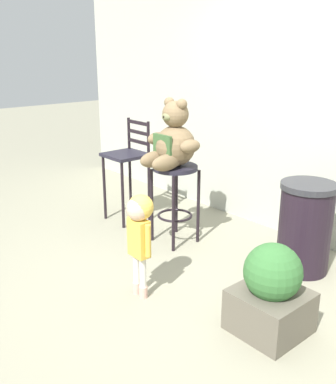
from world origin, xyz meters
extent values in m
plane|color=gray|center=(0.00, 0.00, 0.00)|extent=(24.00, 24.00, 0.00)
cube|color=#AEB0A1|center=(0.00, 1.77, 1.95)|extent=(7.38, 0.30, 3.91)
cylinder|color=#201E2B|center=(-0.74, 0.61, 0.77)|extent=(0.43, 0.43, 0.04)
cylinder|color=black|center=(-0.90, 0.45, 0.37)|extent=(0.03, 0.03, 0.75)
cylinder|color=black|center=(-0.58, 0.45, 0.37)|extent=(0.03, 0.03, 0.75)
cylinder|color=black|center=(-0.90, 0.77, 0.37)|extent=(0.03, 0.03, 0.75)
cylinder|color=black|center=(-0.58, 0.77, 0.37)|extent=(0.03, 0.03, 0.75)
torus|color=black|center=(-0.74, 0.61, 0.28)|extent=(0.35, 0.35, 0.02)
sphere|color=brown|center=(-0.74, 0.61, 0.98)|extent=(0.39, 0.39, 0.39)
cube|color=#37582E|center=(-0.74, 0.45, 0.99)|extent=(0.24, 0.03, 0.23)
sphere|color=brown|center=(-0.74, 0.61, 1.28)|extent=(0.25, 0.25, 0.25)
ellipsoid|color=#6C6E47|center=(-0.74, 0.50, 1.26)|extent=(0.10, 0.08, 0.07)
sphere|color=black|center=(-0.74, 0.47, 1.27)|extent=(0.03, 0.03, 0.03)
sphere|color=brown|center=(-0.83, 0.61, 1.38)|extent=(0.10, 0.10, 0.10)
sphere|color=brown|center=(-0.65, 0.61, 1.38)|extent=(0.10, 0.10, 0.10)
ellipsoid|color=brown|center=(-0.97, 0.58, 1.02)|extent=(0.14, 0.22, 0.12)
ellipsoid|color=brown|center=(-0.50, 0.58, 1.02)|extent=(0.14, 0.22, 0.12)
ellipsoid|color=brown|center=(-0.83, 0.42, 0.86)|extent=(0.13, 0.33, 0.15)
ellipsoid|color=brown|center=(-0.65, 0.42, 0.86)|extent=(0.13, 0.33, 0.15)
cylinder|color=#D2A18F|center=(-0.18, -0.29, 0.05)|extent=(0.07, 0.07, 0.10)
cylinder|color=silver|center=(-0.18, -0.29, 0.22)|extent=(0.05, 0.05, 0.25)
cylinder|color=#D2A18F|center=(-0.10, -0.29, 0.05)|extent=(0.07, 0.07, 0.10)
cylinder|color=silver|center=(-0.10, -0.29, 0.22)|extent=(0.05, 0.05, 0.25)
cube|color=gold|center=(-0.14, -0.29, 0.49)|extent=(0.17, 0.10, 0.30)
cylinder|color=gold|center=(-0.25, -0.29, 0.51)|extent=(0.04, 0.04, 0.25)
cylinder|color=gold|center=(-0.03, -0.29, 0.51)|extent=(0.04, 0.04, 0.25)
sphere|color=#D8B293|center=(-0.14, -0.29, 0.73)|extent=(0.18, 0.18, 0.18)
sphere|color=#F0BF4C|center=(-0.14, -0.26, 0.74)|extent=(0.20, 0.20, 0.20)
cylinder|color=black|center=(0.44, 1.06, 0.37)|extent=(0.45, 0.45, 0.74)
cylinder|color=#2D2D33|center=(0.44, 1.06, 0.77)|extent=(0.47, 0.47, 0.05)
cube|color=#201E2B|center=(-1.54, 0.59, 0.75)|extent=(0.42, 0.42, 0.03)
cylinder|color=black|center=(-1.72, 0.42, 0.37)|extent=(0.03, 0.03, 0.73)
cylinder|color=black|center=(-1.36, 0.42, 0.37)|extent=(0.03, 0.03, 0.73)
cylinder|color=black|center=(-1.72, 0.77, 0.37)|extent=(0.03, 0.03, 0.73)
cylinder|color=black|center=(-1.36, 0.77, 0.37)|extent=(0.03, 0.03, 0.73)
cylinder|color=black|center=(-1.72, 0.77, 0.94)|extent=(0.03, 0.03, 0.35)
cylinder|color=black|center=(-1.36, 0.77, 0.94)|extent=(0.03, 0.03, 0.35)
cube|color=black|center=(-1.54, 0.77, 0.87)|extent=(0.36, 0.02, 0.04)
cube|color=black|center=(-1.54, 0.77, 0.98)|extent=(0.36, 0.02, 0.04)
cube|color=black|center=(-1.54, 0.77, 1.08)|extent=(0.36, 0.02, 0.04)
cube|color=#5D5649|center=(0.80, 0.12, 0.15)|extent=(0.46, 0.46, 0.30)
sphere|color=#356933|center=(0.80, 0.12, 0.45)|extent=(0.39, 0.39, 0.39)
camera|label=1|loc=(2.34, -2.12, 1.87)|focal=41.44mm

